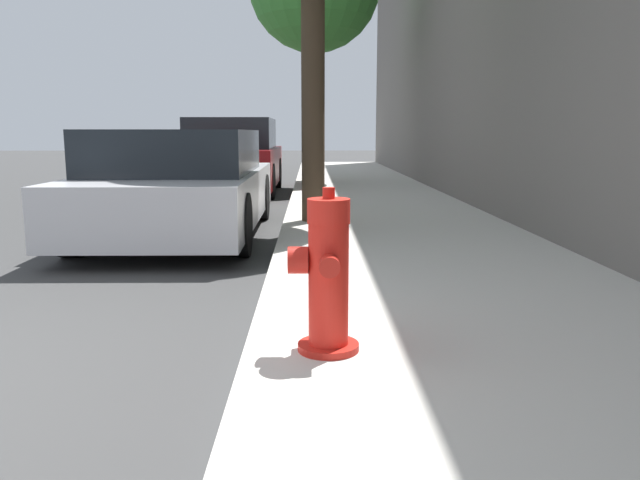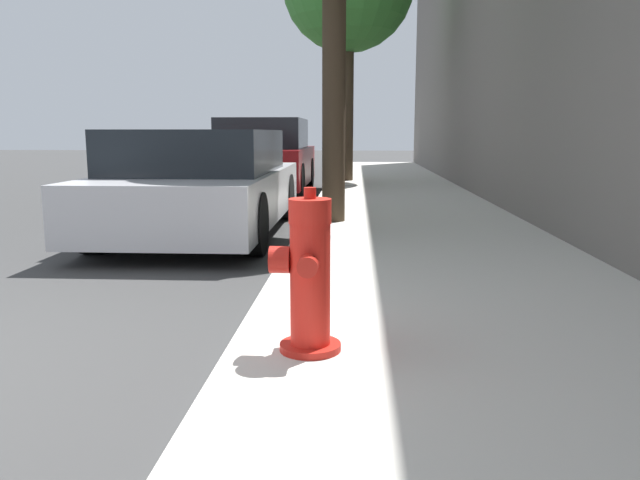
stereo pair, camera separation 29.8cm
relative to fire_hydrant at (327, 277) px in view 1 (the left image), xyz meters
The scene contains 4 objects.
sidewalk_slab 1.09m from the fire_hydrant, 22.66° to the right, with size 2.65×40.00×0.16m.
fire_hydrant is the anchor object (origin of this frame).
parked_car_near 4.67m from the fire_hydrant, 109.82° to the left, with size 1.82×4.28×1.23m.
parked_car_mid 9.71m from the fire_hydrant, 99.53° to the left, with size 1.75×3.97×1.47m.
Camera 1 is at (2.09, -2.50, 1.20)m, focal length 35.00 mm.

